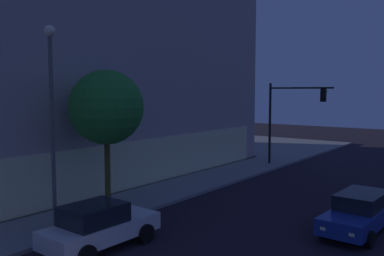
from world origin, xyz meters
TOP-DOWN VIEW (x-y plane):
  - modern_building at (10.98, 22.90)m, footprint 29.22×25.99m
  - traffic_light_far_corner at (23.17, 6.12)m, footprint 0.36×4.83m
  - street_lamp_sidewalk at (4.58, 7.69)m, footprint 0.44×0.44m
  - sidewalk_tree at (7.74, 8.15)m, footprint 3.41×3.41m
  - car_white at (4.39, 4.81)m, footprint 4.32×2.06m
  - car_blue at (11.85, -1.98)m, footprint 4.68×2.10m

SIDE VIEW (x-z plane):
  - car_blue at x=11.85m, z-range 0.02..1.55m
  - car_white at x=4.39m, z-range 0.01..1.66m
  - traffic_light_far_corner at x=23.17m, z-range 1.23..7.24m
  - sidewalk_tree at x=7.74m, z-range 1.62..8.01m
  - street_lamp_sidewalk at x=4.58m, z-range 1.17..9.10m
  - modern_building at x=10.98m, z-range -0.07..18.78m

